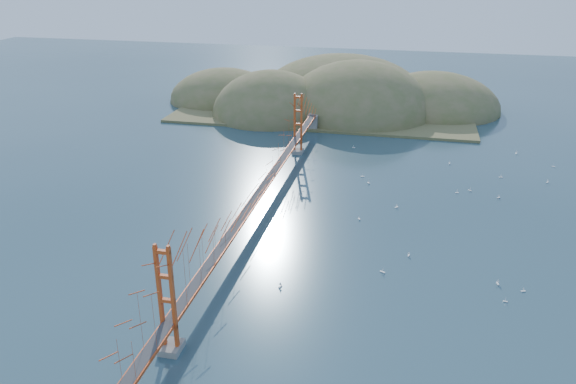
% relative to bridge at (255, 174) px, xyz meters
% --- Properties ---
extents(ground, '(320.00, 320.00, 0.00)m').
position_rel_bridge_xyz_m(ground, '(0.00, -0.18, -7.01)').
color(ground, '#284351').
rests_on(ground, ground).
extents(bridge, '(2.20, 94.40, 12.00)m').
position_rel_bridge_xyz_m(bridge, '(0.00, 0.00, 0.00)').
color(bridge, gray).
rests_on(bridge, ground).
extents(far_headlands, '(84.00, 58.00, 25.00)m').
position_rel_bridge_xyz_m(far_headlands, '(2.21, 68.33, -7.01)').
color(far_headlands, olive).
rests_on(far_headlands, ground).
extents(sailboat_1, '(0.66, 0.66, 0.69)m').
position_rel_bridge_xyz_m(sailboat_1, '(14.80, 17.39, -6.86)').
color(sailboat_1, white).
rests_on(sailboat_1, ground).
extents(sailboat_6, '(0.68, 0.68, 0.74)m').
position_rel_bridge_xyz_m(sailboat_6, '(19.09, -10.99, -6.85)').
color(sailboat_6, white).
rests_on(sailboat_6, ground).
extents(sailboat_13, '(0.57, 0.57, 0.65)m').
position_rel_bridge_xyz_m(sailboat_13, '(35.12, -11.64, -6.86)').
color(sailboat_13, white).
rests_on(sailboat_13, ground).
extents(sailboat_7, '(0.64, 0.64, 0.68)m').
position_rel_bridge_xyz_m(sailboat_7, '(31.21, 17.77, -6.86)').
color(sailboat_7, white).
rests_on(sailboat_7, ground).
extents(sailboat_2, '(0.50, 0.42, 0.58)m').
position_rel_bridge_xyz_m(sailboat_2, '(32.86, -14.28, -6.87)').
color(sailboat_2, white).
rests_on(sailboat_2, ground).
extents(sailboat_14, '(0.68, 0.68, 0.72)m').
position_rel_bridge_xyz_m(sailboat_14, '(19.87, 8.48, -6.85)').
color(sailboat_14, white).
rests_on(sailboat_14, ground).
extents(sailboat_5, '(0.59, 0.66, 0.74)m').
position_rel_bridge_xyz_m(sailboat_5, '(32.43, -10.63, -6.85)').
color(sailboat_5, white).
rests_on(sailboat_5, ground).
extents(sailboat_17, '(0.59, 0.54, 0.66)m').
position_rel_bridge_xyz_m(sailboat_17, '(46.77, 32.64, -6.86)').
color(sailboat_17, white).
rests_on(sailboat_17, ground).
extents(sailboat_10, '(0.60, 0.64, 0.72)m').
position_rel_bridge_xyz_m(sailboat_10, '(7.71, -16.86, -6.85)').
color(sailboat_10, white).
rests_on(sailboat_10, ground).
extents(sailboat_12, '(0.57, 0.48, 0.66)m').
position_rel_bridge_xyz_m(sailboat_12, '(10.19, 35.46, -6.86)').
color(sailboat_12, white).
rests_on(sailboat_12, ground).
extents(sailboat_16, '(0.56, 0.56, 0.60)m').
position_rel_bridge_xyz_m(sailboat_16, '(14.73, 3.17, -6.87)').
color(sailboat_16, white).
rests_on(sailboat_16, ground).
extents(sailboat_0, '(0.52, 0.58, 0.65)m').
position_rel_bridge_xyz_m(sailboat_0, '(22.08, -6.17, -6.86)').
color(sailboat_0, white).
rests_on(sailboat_0, ground).
extents(sailboat_8, '(0.59, 0.59, 0.65)m').
position_rel_bridge_xyz_m(sailboat_8, '(29.13, 16.31, -6.86)').
color(sailboat_8, white).
rests_on(sailboat_8, ground).
extents(sailboat_3, '(0.62, 0.62, 0.70)m').
position_rel_bridge_xyz_m(sailboat_3, '(13.48, 20.11, -6.85)').
color(sailboat_3, white).
rests_on(sailboat_3, ground).
extents(sailboat_4, '(0.67, 0.67, 0.71)m').
position_rel_bridge_xyz_m(sailboat_4, '(35.46, 15.69, -6.85)').
color(sailboat_4, white).
rests_on(sailboat_4, ground).
extents(sailboat_9, '(0.67, 0.67, 0.73)m').
position_rel_bridge_xyz_m(sailboat_9, '(44.24, 24.29, -6.85)').
color(sailboat_9, white).
rests_on(sailboat_9, ground).
extents(sailboat_15, '(0.55, 0.65, 0.74)m').
position_rel_bridge_xyz_m(sailboat_15, '(41.24, 38.79, -6.85)').
color(sailboat_15, white).
rests_on(sailboat_15, ground).
extents(sailboat_extra_0, '(0.61, 0.55, 0.69)m').
position_rel_bridge_xyz_m(sailboat_extra_0, '(36.84, 25.00, -6.86)').
color(sailboat_extra_0, white).
rests_on(sailboat_extra_0, ground).
extents(sailboat_extra_1, '(0.47, 0.56, 0.65)m').
position_rel_bridge_xyz_m(sailboat_extra_1, '(28.45, 30.13, -6.86)').
color(sailboat_extra_1, white).
rests_on(sailboat_extra_1, ground).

